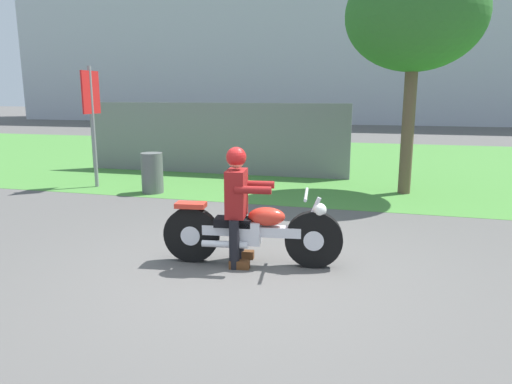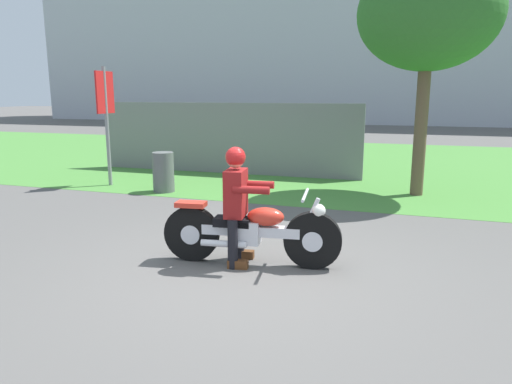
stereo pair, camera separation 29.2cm
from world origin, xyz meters
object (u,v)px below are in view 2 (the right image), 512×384
at_px(motorcycle_lead, 251,232).
at_px(rider_lead, 237,196).
at_px(tree_roadside, 429,15).
at_px(sign_banner, 106,108).
at_px(trash_can, 163,172).

height_order(motorcycle_lead, rider_lead, rider_lead).
bearing_deg(tree_roadside, sign_banner, -170.83).
bearing_deg(motorcycle_lead, trash_can, 124.34).
distance_m(motorcycle_lead, rider_lead, 0.46).
bearing_deg(motorcycle_lead, sign_banner, 133.44).
distance_m(motorcycle_lead, sign_banner, 6.12).
distance_m(motorcycle_lead, trash_can, 4.70).
height_order(motorcycle_lead, sign_banner, sign_banner).
bearing_deg(trash_can, tree_roadside, 14.70).
distance_m(motorcycle_lead, tree_roadside, 6.04).
relative_size(tree_roadside, trash_can, 5.50).
height_order(motorcycle_lead, trash_can, motorcycle_lead).
height_order(motorcycle_lead, tree_roadside, tree_roadside).
bearing_deg(rider_lead, sign_banner, 132.26).
relative_size(motorcycle_lead, trash_can, 2.59).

